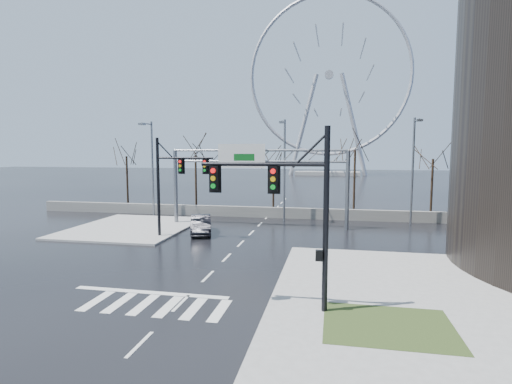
% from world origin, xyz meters
% --- Properties ---
extents(ground, '(260.00, 260.00, 0.00)m').
position_xyz_m(ground, '(0.00, 0.00, 0.00)').
color(ground, black).
rests_on(ground, ground).
extents(sidewalk_right_ext, '(12.00, 10.00, 0.15)m').
position_xyz_m(sidewalk_right_ext, '(10.00, 2.00, 0.07)').
color(sidewalk_right_ext, gray).
rests_on(sidewalk_right_ext, ground).
extents(sidewalk_far, '(10.00, 12.00, 0.15)m').
position_xyz_m(sidewalk_far, '(-11.00, 12.00, 0.07)').
color(sidewalk_far, gray).
rests_on(sidewalk_far, ground).
extents(grass_strip, '(5.00, 4.00, 0.02)m').
position_xyz_m(grass_strip, '(9.00, -5.00, 0.15)').
color(grass_strip, '#283A18').
rests_on(grass_strip, sidewalk_near).
extents(barrier_wall, '(52.00, 0.50, 1.10)m').
position_xyz_m(barrier_wall, '(0.00, 20.00, 0.55)').
color(barrier_wall, slate).
rests_on(barrier_wall, ground).
extents(signal_mast_near, '(5.52, 0.41, 8.00)m').
position_xyz_m(signal_mast_near, '(5.14, -4.04, 4.87)').
color(signal_mast_near, black).
rests_on(signal_mast_near, ground).
extents(signal_mast_far, '(4.72, 0.41, 8.00)m').
position_xyz_m(signal_mast_far, '(-5.87, 8.96, 4.83)').
color(signal_mast_far, black).
rests_on(signal_mast_far, ground).
extents(sign_gantry, '(16.36, 0.40, 7.60)m').
position_xyz_m(sign_gantry, '(-0.38, 14.96, 5.18)').
color(sign_gantry, slate).
rests_on(sign_gantry, ground).
extents(streetlight_left, '(0.50, 2.55, 10.00)m').
position_xyz_m(streetlight_left, '(-12.00, 18.16, 5.89)').
color(streetlight_left, slate).
rests_on(streetlight_left, ground).
extents(streetlight_mid, '(0.50, 2.55, 10.00)m').
position_xyz_m(streetlight_mid, '(2.00, 18.16, 5.89)').
color(streetlight_mid, slate).
rests_on(streetlight_mid, ground).
extents(streetlight_right, '(0.50, 2.55, 10.00)m').
position_xyz_m(streetlight_right, '(14.00, 18.16, 5.89)').
color(streetlight_right, slate).
rests_on(streetlight_right, ground).
extents(tree_far_left, '(3.50, 3.50, 7.00)m').
position_xyz_m(tree_far_left, '(-18.00, 24.00, 5.57)').
color(tree_far_left, black).
rests_on(tree_far_left, ground).
extents(tree_left, '(3.75, 3.75, 7.50)m').
position_xyz_m(tree_left, '(-9.00, 23.50, 5.98)').
color(tree_left, black).
rests_on(tree_left, ground).
extents(tree_center, '(3.25, 3.25, 6.50)m').
position_xyz_m(tree_center, '(0.00, 24.50, 5.17)').
color(tree_center, black).
rests_on(tree_center, ground).
extents(tree_right, '(3.90, 3.90, 7.80)m').
position_xyz_m(tree_right, '(9.00, 23.50, 6.22)').
color(tree_right, black).
rests_on(tree_right, ground).
extents(tree_far_right, '(3.40, 3.40, 6.80)m').
position_xyz_m(tree_far_right, '(17.00, 24.00, 5.41)').
color(tree_far_right, black).
rests_on(tree_far_right, ground).
extents(ferris_wheel, '(45.00, 6.00, 50.91)m').
position_xyz_m(ferris_wheel, '(5.00, 95.00, 26.13)').
color(ferris_wheel, gray).
rests_on(ferris_wheel, ground).
extents(car, '(3.05, 4.98, 1.55)m').
position_xyz_m(car, '(-4.12, 10.90, 0.77)').
color(car, black).
rests_on(car, ground).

